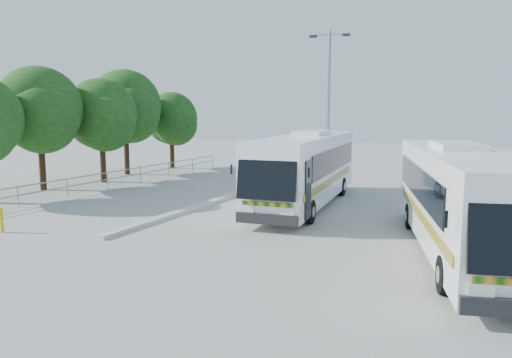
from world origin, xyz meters
The scene contains 11 objects.
ground centered at (0.00, 0.00, 0.00)m, with size 100.00×100.00×0.00m, color #9B9B96.
kerb_divider centered at (-2.30, 2.00, 0.07)m, with size 0.40×16.00×0.15m, color #B2B2AD.
railing centered at (-10.00, 4.00, 0.74)m, with size 0.06×22.00×1.00m.
tree_far_b centered at (-13.02, 1.20, 4.57)m, with size 5.33×5.03×6.96m.
tree_far_c centered at (-12.12, 5.10, 4.26)m, with size 4.97×4.69×6.49m.
tree_far_d centered at (-13.31, 8.80, 4.82)m, with size 5.62×5.30×7.33m.
tree_far_e centered at (-12.63, 13.30, 3.89)m, with size 4.54×4.28×5.92m.
coach_main centered at (2.02, 3.21, 1.82)m, with size 3.57×12.14×3.32m.
coach_adjacent centered at (9.13, -2.44, 1.79)m, with size 5.31×11.95×3.26m.
lamppost centered at (2.00, 6.53, 4.74)m, with size 2.10×0.44×8.58m.
bollard centered at (-6.33, -6.70, 0.47)m, with size 0.13×0.13×0.94m, color #C4B60B.
Camera 1 is at (9.93, -18.96, 4.48)m, focal length 35.00 mm.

